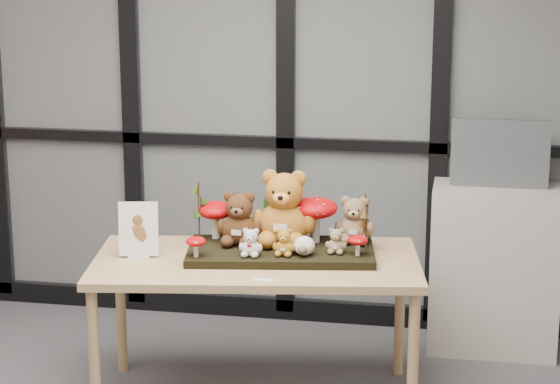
% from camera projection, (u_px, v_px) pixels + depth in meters
% --- Properties ---
extents(room_shell, '(5.00, 5.00, 5.00)m').
position_uv_depth(room_shell, '(13.00, 89.00, 3.26)').
color(room_shell, '#B5B3AB').
rests_on(room_shell, floor).
extents(glass_partition, '(4.90, 0.06, 2.78)m').
position_uv_depth(glass_partition, '(207.00, 75.00, 5.68)').
color(glass_partition, '#2D383F').
rests_on(glass_partition, floor).
extents(display_table, '(1.61, 0.98, 0.71)m').
position_uv_depth(display_table, '(256.00, 273.00, 4.72)').
color(display_table, tan).
rests_on(display_table, floor).
extents(diorama_tray, '(0.93, 0.57, 0.04)m').
position_uv_depth(diorama_tray, '(281.00, 252.00, 4.75)').
color(diorama_tray, black).
rests_on(diorama_tray, display_table).
extents(bear_pooh_yellow, '(0.34, 0.32, 0.40)m').
position_uv_depth(bear_pooh_yellow, '(284.00, 203.00, 4.77)').
color(bear_pooh_yellow, '#AF691F').
rests_on(bear_pooh_yellow, diorama_tray).
extents(bear_brown_medium, '(0.24, 0.23, 0.28)m').
position_uv_depth(bear_brown_medium, '(240.00, 215.00, 4.78)').
color(bear_brown_medium, '#482813').
rests_on(bear_brown_medium, diorama_tray).
extents(bear_tan_back, '(0.21, 0.20, 0.25)m').
position_uv_depth(bear_tan_back, '(355.00, 217.00, 4.82)').
color(bear_tan_back, '#876345').
rests_on(bear_tan_back, diorama_tray).
extents(bear_small_yellow, '(0.12, 0.11, 0.14)m').
position_uv_depth(bear_small_yellow, '(284.00, 241.00, 4.62)').
color(bear_small_yellow, '#B0761F').
rests_on(bear_small_yellow, diorama_tray).
extents(bear_white_bow, '(0.12, 0.12, 0.14)m').
position_uv_depth(bear_white_bow, '(251.00, 241.00, 4.61)').
color(bear_white_bow, silver).
rests_on(bear_white_bow, diorama_tray).
extents(bear_beige_small, '(0.11, 0.10, 0.13)m').
position_uv_depth(bear_beige_small, '(336.00, 239.00, 4.66)').
color(bear_beige_small, '#917951').
rests_on(bear_beige_small, diorama_tray).
extents(plush_cream_hedgehog, '(0.08, 0.08, 0.10)m').
position_uv_depth(plush_cream_hedgehog, '(304.00, 245.00, 4.63)').
color(plush_cream_hedgehog, white).
rests_on(plush_cream_hedgehog, diorama_tray).
extents(mushroom_back_left, '(0.18, 0.18, 0.20)m').
position_uv_depth(mushroom_back_left, '(216.00, 218.00, 4.89)').
color(mushroom_back_left, '#A80507').
rests_on(mushroom_back_left, diorama_tray).
extents(mushroom_back_right, '(0.21, 0.21, 0.24)m').
position_uv_depth(mushroom_back_right, '(315.00, 218.00, 4.82)').
color(mushroom_back_right, '#A80507').
rests_on(mushroom_back_right, diorama_tray).
extents(mushroom_front_left, '(0.09, 0.09, 0.10)m').
position_uv_depth(mushroom_front_left, '(196.00, 246.00, 4.61)').
color(mushroom_front_left, '#A80507').
rests_on(mushroom_front_left, diorama_tray).
extents(mushroom_front_right, '(0.09, 0.09, 0.10)m').
position_uv_depth(mushroom_front_right, '(358.00, 245.00, 4.62)').
color(mushroom_front_right, '#A80507').
rests_on(mushroom_front_right, diorama_tray).
extents(sprig_green_far_left, '(0.05, 0.05, 0.29)m').
position_uv_depth(sprig_green_far_left, '(199.00, 211.00, 4.84)').
color(sprig_green_far_left, '#193A0D').
rests_on(sprig_green_far_left, diorama_tray).
extents(sprig_green_mid_left, '(0.05, 0.05, 0.23)m').
position_uv_depth(sprig_green_mid_left, '(236.00, 216.00, 4.89)').
color(sprig_green_mid_left, '#193A0D').
rests_on(sprig_green_mid_left, diorama_tray).
extents(sprig_dry_far_right, '(0.05, 0.05, 0.24)m').
position_uv_depth(sprig_dry_far_right, '(365.00, 219.00, 4.80)').
color(sprig_dry_far_right, brown).
rests_on(sprig_dry_far_right, diorama_tray).
extents(sprig_dry_mid_right, '(0.05, 0.05, 0.20)m').
position_uv_depth(sprig_dry_mid_right, '(366.00, 229.00, 4.70)').
color(sprig_dry_mid_right, brown).
rests_on(sprig_dry_mid_right, diorama_tray).
extents(sprig_green_centre, '(0.05, 0.05, 0.20)m').
position_uv_depth(sprig_green_centre, '(268.00, 217.00, 4.89)').
color(sprig_green_centre, '#193A0D').
rests_on(sprig_green_centre, diorama_tray).
extents(sign_holder, '(0.19, 0.08, 0.26)m').
position_uv_depth(sign_holder, '(138.00, 232.00, 4.71)').
color(sign_holder, silver).
rests_on(sign_holder, display_table).
extents(label_card, '(0.09, 0.03, 0.00)m').
position_uv_depth(label_card, '(264.00, 280.00, 4.41)').
color(label_card, white).
rests_on(label_card, display_table).
extents(cabinet, '(0.67, 0.39, 0.90)m').
position_uv_depth(cabinet, '(494.00, 269.00, 5.40)').
color(cabinet, '#A7A095').
rests_on(cabinet, floor).
extents(monitor, '(0.50, 0.05, 0.36)m').
position_uv_depth(monitor, '(500.00, 153.00, 5.27)').
color(monitor, '#505458').
rests_on(monitor, cabinet).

